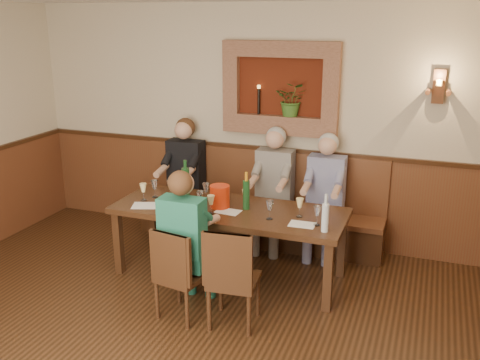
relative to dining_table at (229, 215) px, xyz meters
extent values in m
cube|color=beige|center=(0.00, 1.15, 0.72)|extent=(6.00, 0.04, 2.80)
cube|color=brown|center=(0.00, 1.13, -0.13)|extent=(6.00, 0.04, 1.10)
cube|color=#381E0F|center=(0.00, 1.13, 0.45)|extent=(6.02, 0.06, 0.05)
cube|color=#511A0B|center=(0.20, 1.13, 1.17)|extent=(1.00, 0.02, 0.70)
cube|color=#92624A|center=(0.20, 1.09, 1.61)|extent=(1.36, 0.12, 0.18)
cube|color=#92624A|center=(0.20, 1.09, 0.73)|extent=(1.36, 0.12, 0.18)
cube|color=#92624A|center=(-0.39, 1.09, 1.17)|extent=(0.18, 0.12, 0.70)
cube|color=#92624A|center=(0.79, 1.09, 1.17)|extent=(0.18, 0.12, 0.70)
cube|color=#92624A|center=(0.20, 1.09, 0.84)|extent=(1.00, 0.14, 0.04)
imported|color=#386322|center=(0.35, 1.09, 1.06)|extent=(0.35, 0.30, 0.39)
cylinder|color=black|center=(-0.05, 1.09, 1.01)|extent=(0.03, 0.03, 0.30)
cylinder|color=#FFBF59|center=(-0.05, 1.09, 1.18)|extent=(0.04, 0.04, 0.04)
cube|color=brown|center=(1.90, 1.10, 1.27)|extent=(0.12, 0.08, 0.35)
cylinder|color=brown|center=(1.80, 1.03, 1.22)|extent=(0.05, 0.18, 0.05)
cylinder|color=brown|center=(2.00, 1.03, 1.22)|extent=(0.05, 0.18, 0.05)
cylinder|color=#FFBF59|center=(1.90, 0.97, 1.32)|extent=(0.06, 0.06, 0.06)
cube|color=black|center=(0.00, 0.00, 0.04)|extent=(2.40, 0.90, 0.06)
cube|color=black|center=(-1.12, -0.37, -0.33)|extent=(0.08, 0.08, 0.69)
cube|color=black|center=(1.12, -0.37, -0.33)|extent=(0.08, 0.08, 0.69)
cube|color=black|center=(-1.12, 0.37, -0.33)|extent=(0.08, 0.08, 0.69)
cube|color=black|center=(1.12, 0.37, -0.33)|extent=(0.08, 0.08, 0.69)
cube|color=#381E0F|center=(0.00, 0.91, -0.48)|extent=(3.00, 0.40, 0.40)
cube|color=brown|center=(0.00, 0.91, -0.26)|extent=(3.00, 0.45, 0.06)
cube|color=brown|center=(0.00, 1.10, 0.10)|extent=(3.00, 0.06, 0.66)
cube|color=black|center=(-0.11, -0.91, -0.49)|extent=(0.43, 0.43, 0.37)
cube|color=black|center=(-0.11, -0.91, -0.28)|extent=(0.45, 0.45, 0.05)
cube|color=black|center=(-0.14, -1.08, -0.03)|extent=(0.39, 0.10, 0.46)
cube|color=black|center=(0.38, -0.87, -0.48)|extent=(0.43, 0.43, 0.40)
cube|color=black|center=(0.38, -0.87, -0.25)|extent=(0.45, 0.45, 0.05)
cube|color=black|center=(0.40, -1.05, 0.02)|extent=(0.42, 0.08, 0.49)
cube|color=black|center=(-0.94, 0.75, -0.45)|extent=(0.44, 0.46, 0.45)
cube|color=black|center=(-0.94, 0.93, 0.23)|extent=(0.44, 0.23, 0.57)
sphere|color=#D8A384|center=(-0.94, 0.89, 0.65)|extent=(0.22, 0.22, 0.22)
sphere|color=#4C2D19|center=(-0.94, 0.94, 0.67)|extent=(0.24, 0.24, 0.24)
cube|color=#615E59|center=(0.21, 0.76, -0.45)|extent=(0.43, 0.45, 0.45)
cube|color=#615E59|center=(0.21, 0.93, 0.22)|extent=(0.43, 0.22, 0.56)
sphere|color=#D8A384|center=(0.21, 0.89, 0.63)|extent=(0.21, 0.21, 0.21)
sphere|color=#B2B2B2|center=(0.21, 0.94, 0.65)|extent=(0.23, 0.23, 0.23)
cube|color=navy|center=(0.82, 0.76, -0.45)|extent=(0.41, 0.43, 0.45)
cube|color=navy|center=(0.82, 0.93, 0.20)|extent=(0.41, 0.22, 0.54)
sphere|color=#D8A384|center=(0.82, 0.89, 0.60)|extent=(0.21, 0.21, 0.21)
sphere|color=#B2B2B2|center=(0.82, 0.94, 0.62)|extent=(0.23, 0.23, 0.23)
cube|color=#1B5F5E|center=(-0.11, -0.71, -0.45)|extent=(0.40, 0.42, 0.45)
cube|color=#1B5F5E|center=(-0.11, -0.87, 0.19)|extent=(0.40, 0.21, 0.52)
sphere|color=#D8A384|center=(-0.11, -0.83, 0.58)|extent=(0.20, 0.20, 0.20)
sphere|color=#4C2D19|center=(-0.11, -0.88, 0.60)|extent=(0.22, 0.22, 0.22)
cylinder|color=red|center=(-0.10, 0.00, 0.19)|extent=(0.24, 0.24, 0.23)
cylinder|color=#19471E|center=(0.17, 0.04, 0.23)|extent=(0.09, 0.09, 0.30)
cylinder|color=orange|center=(0.17, 0.04, 0.42)|extent=(0.04, 0.04, 0.09)
cylinder|color=#19471E|center=(-0.54, 0.11, 0.25)|extent=(0.11, 0.11, 0.34)
cylinder|color=#19471E|center=(-0.54, 0.11, 0.46)|extent=(0.04, 0.04, 0.09)
cylinder|color=silver|center=(1.05, -0.27, 0.21)|extent=(0.08, 0.08, 0.27)
cylinder|color=silver|center=(1.05, -0.27, 0.39)|extent=(0.03, 0.03, 0.09)
cube|color=white|center=(-0.84, -0.23, 0.08)|extent=(0.35, 0.30, 0.00)
cube|color=white|center=(0.02, -0.10, 0.08)|extent=(0.26, 0.20, 0.00)
cube|color=white|center=(0.81, -0.18, 0.08)|extent=(0.25, 0.18, 0.00)
cube|color=white|center=(-0.40, -0.28, 0.08)|extent=(0.32, 0.24, 0.00)
camera|label=1|loc=(1.89, -4.81, 1.98)|focal=40.00mm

